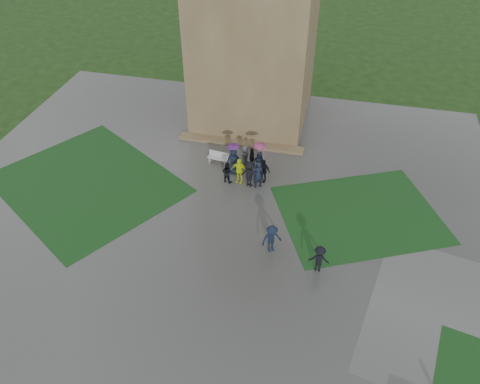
# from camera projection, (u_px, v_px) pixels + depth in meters

# --- Properties ---
(ground) EXTENTS (120.00, 120.00, 0.00)m
(ground) POSITION_uv_depth(u_px,v_px,m) (196.00, 251.00, 25.31)
(ground) COLOR black
(plaza) EXTENTS (34.00, 34.00, 0.02)m
(plaza) POSITION_uv_depth(u_px,v_px,m) (206.00, 226.00, 26.81)
(plaza) COLOR #373734
(plaza) RESTS_ON ground
(lawn_inset_left) EXTENTS (14.10, 13.46, 0.01)m
(lawn_inset_left) POSITION_uv_depth(u_px,v_px,m) (87.00, 184.00, 29.80)
(lawn_inset_left) COLOR black
(lawn_inset_left) RESTS_ON plaza
(lawn_inset_right) EXTENTS (11.12, 10.15, 0.01)m
(lawn_inset_right) POSITION_uv_depth(u_px,v_px,m) (359.00, 214.00, 27.55)
(lawn_inset_right) COLOR black
(lawn_inset_right) RESTS_ON plaza
(tower_plinth) EXTENTS (9.00, 0.80, 0.22)m
(tower_plinth) POSITION_uv_depth(u_px,v_px,m) (241.00, 143.00, 33.19)
(tower_plinth) COLOR brown
(tower_plinth) RESTS_ON plaza
(bench) EXTENTS (1.46, 0.63, 0.82)m
(bench) POSITION_uv_depth(u_px,v_px,m) (218.00, 158.00, 31.30)
(bench) COLOR #A9A8A4
(bench) RESTS_ON plaza
(visitor_cluster) EXTENTS (3.17, 2.83, 2.59)m
(visitor_cluster) POSITION_uv_depth(u_px,v_px,m) (250.00, 163.00, 29.52)
(visitor_cluster) COLOR black
(visitor_cluster) RESTS_ON plaza
(pedestrian_mid) EXTENTS (1.25, 1.10, 1.73)m
(pedestrian_mid) POSITION_uv_depth(u_px,v_px,m) (272.00, 239.00, 24.79)
(pedestrian_mid) COLOR black
(pedestrian_mid) RESTS_ON plaza
(pedestrian_near) EXTENTS (1.06, 0.57, 1.62)m
(pedestrian_near) POSITION_uv_depth(u_px,v_px,m) (319.00, 259.00, 23.75)
(pedestrian_near) COLOR black
(pedestrian_near) RESTS_ON plaza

